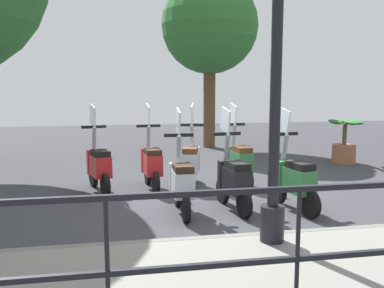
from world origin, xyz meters
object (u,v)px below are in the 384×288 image
Objects in this scene: scooter_near_0 at (294,179)px; tree_distant at (210,26)px; potted_palm at (344,145)px; scooter_far_2 at (152,163)px; scooter_near_2 at (182,182)px; scooter_near_1 at (233,179)px; scooter_far_1 at (191,161)px; scooter_far_3 at (99,165)px; lamp_post_near at (276,73)px; scooter_far_0 at (239,160)px.

tree_distant is at bearing -13.08° from scooter_near_0.
potted_palm is 0.69× the size of scooter_far_2.
scooter_near_0 is 1.00× the size of scooter_near_2.
scooter_near_1 is at bearing -149.73° from scooter_far_2.
scooter_far_1 is 1.66m from scooter_far_3.
scooter_near_1 is at bearing -1.59° from lamp_post_near.
potted_palm is at bearing -74.23° from scooter_far_2.
scooter_far_2 is (1.58, 0.29, 0.00)m from scooter_near_2.
scooter_near_2 is (-0.04, 0.79, 0.00)m from scooter_near_1.
scooter_far_3 is at bearing 31.16° from lamp_post_near.
scooter_far_0 and scooter_far_2 have the same top height.
scooter_near_1 is at bearing -152.21° from scooter_far_1.
scooter_near_2 is 1.00× the size of scooter_far_1.
scooter_near_1 and scooter_far_0 have the same top height.
lamp_post_near reaches higher than potted_palm.
scooter_far_0 is (3.24, -0.60, -1.51)m from lamp_post_near.
scooter_near_1 is (-3.36, 3.75, 0.04)m from potted_palm.
tree_distant reaches higher than scooter_near_0.
tree_distant is 6.36m from scooter_far_2.
potted_palm is at bearing -52.22° from scooter_near_2.
scooter_far_2 and scooter_far_3 have the same top height.
potted_palm is at bearing -55.13° from scooter_near_1.
scooter_far_1 is at bearing 163.45° from tree_distant.
potted_palm is 5.16m from scooter_far_2.
scooter_far_3 reaches higher than potted_palm.
scooter_near_1 is 1.62m from scooter_far_0.
scooter_near_2 and scooter_far_1 have the same top height.
scooter_far_1 is at bearing 113.40° from potted_palm.
scooter_far_0 is 1.00× the size of scooter_far_1.
scooter_near_0 is at bearing -136.00° from scooter_far_2.
scooter_far_0 is (-5.08, 0.59, -3.12)m from tree_distant.
scooter_far_1 and scooter_far_3 have the same top height.
scooter_near_1 is at bearing -85.93° from scooter_near_2.
scooter_near_2 and scooter_far_0 have the same top height.
scooter_far_2 is at bearing -105.63° from scooter_far_3.
scooter_far_1 is (1.58, 0.35, 0.00)m from scooter_near_1.
scooter_near_0 is 1.68m from scooter_near_2.
scooter_far_1 is (1.62, -0.44, 0.00)m from scooter_near_2.
scooter_far_1 is (-5.03, 1.49, -3.12)m from tree_distant.
scooter_near_0 is 0.90m from scooter_near_1.
scooter_far_2 is at bearing 37.90° from scooter_near_0.
tree_distant is 6.74m from scooter_far_3.
potted_palm is 0.69× the size of scooter_far_0.
scooter_far_0 is at bearing 173.35° from tree_distant.
potted_palm is (-3.25, -2.61, -3.16)m from tree_distant.
scooter_far_2 is at bearing 84.25° from scooter_far_0.
lamp_post_near reaches higher than scooter_far_1.
scooter_near_1 is (-6.61, 1.14, -3.12)m from tree_distant.
lamp_post_near is 2.71× the size of scooter_far_0.
potted_palm is 0.69× the size of scooter_far_1.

